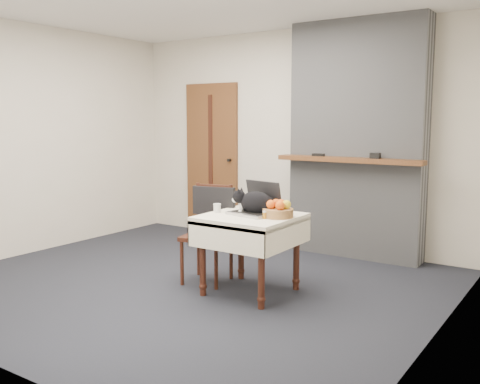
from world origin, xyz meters
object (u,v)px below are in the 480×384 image
(door, at_px, (212,159))
(side_table, at_px, (250,228))
(fruit_basket, at_px, (278,210))
(pill_bottle, at_px, (265,215))
(laptop, at_px, (257,206))
(chair, at_px, (211,219))
(cat, at_px, (257,203))
(cream_jar, at_px, (217,208))

(door, distance_m, side_table, 2.66)
(fruit_basket, bearing_deg, pill_bottle, -114.31)
(pill_bottle, bearing_deg, laptop, 138.49)
(side_table, relative_size, chair, 0.85)
(side_table, xyz_separation_m, cat, (0.04, 0.05, 0.21))
(cream_jar, height_order, pill_bottle, cream_jar)
(side_table, relative_size, pill_bottle, 11.58)
(fruit_basket, bearing_deg, laptop, 173.72)
(side_table, xyz_separation_m, cream_jar, (-0.33, -0.04, 0.15))
(cat, relative_size, fruit_basket, 1.87)
(fruit_basket, distance_m, chair, 0.80)
(side_table, distance_m, cat, 0.22)
(laptop, relative_size, chair, 0.48)
(fruit_basket, height_order, chair, chair)
(door, bearing_deg, pill_bottle, -44.04)
(pill_bottle, xyz_separation_m, chair, (-0.72, 0.20, -0.15))
(side_table, xyz_separation_m, pill_bottle, (0.19, -0.08, 0.15))
(laptop, xyz_separation_m, pill_bottle, (0.18, -0.16, -0.04))
(cat, height_order, fruit_basket, cat)
(pill_bottle, relative_size, chair, 0.07)
(side_table, xyz_separation_m, laptop, (0.02, 0.08, 0.18))
(side_table, bearing_deg, chair, 166.71)
(cat, xyz_separation_m, pill_bottle, (0.16, -0.13, -0.07))
(pill_bottle, height_order, chair, chair)
(pill_bottle, bearing_deg, cat, 139.97)
(cat, distance_m, pill_bottle, 0.22)
(door, bearing_deg, cat, -44.35)
(door, xyz_separation_m, cat, (1.87, -1.83, -0.20))
(side_table, height_order, laptop, laptop)
(pill_bottle, bearing_deg, cream_jar, 176.22)
(laptop, height_order, chair, laptop)
(cat, height_order, chair, cat)
(cat, bearing_deg, fruit_basket, -13.82)
(laptop, bearing_deg, cat, -41.26)
(cream_jar, height_order, fruit_basket, fruit_basket)
(pill_bottle, bearing_deg, door, 135.96)
(door, distance_m, cat, 2.63)
(door, bearing_deg, chair, -53.35)
(cat, relative_size, pill_bottle, 7.34)
(fruit_basket, xyz_separation_m, chair, (-0.78, 0.07, -0.17))
(cream_jar, bearing_deg, laptop, 19.23)
(door, relative_size, laptop, 4.53)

